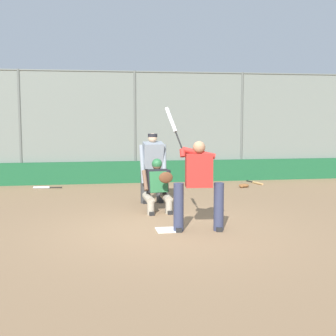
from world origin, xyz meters
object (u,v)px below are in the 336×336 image
object	(u,v)px
umpire_home	(153,166)
spare_bat_third_base_side	(44,187)
spare_bat_first_base_side	(257,183)
catcher_behind_plate	(158,185)
fielding_glove_on_dirt	(244,186)
batter_at_plate	(198,182)

from	to	relation	value
umpire_home	spare_bat_third_base_side	size ratio (longest dim) A/B	2.05
spare_bat_first_base_side	catcher_behind_plate	bearing A→B (deg)	-57.02
fielding_glove_on_dirt	batter_at_plate	bearing A→B (deg)	62.93
umpire_home	spare_bat_third_base_side	bearing A→B (deg)	-51.00
umpire_home	fielding_glove_on_dirt	bearing A→B (deg)	-152.38
spare_bat_third_base_side	umpire_home	bearing A→B (deg)	141.32
umpire_home	batter_at_plate	bearing A→B (deg)	92.36
spare_bat_third_base_side	spare_bat_first_base_side	world-z (taller)	same
catcher_behind_plate	umpire_home	size ratio (longest dim) A/B	0.70
umpire_home	spare_bat_third_base_side	distance (m)	4.08
fielding_glove_on_dirt	umpire_home	bearing A→B (deg)	34.41
umpire_home	catcher_behind_plate	bearing A→B (deg)	81.48
catcher_behind_plate	spare_bat_third_base_side	xyz separation A→B (m)	(2.82, -3.95, -0.58)
batter_at_plate	umpire_home	distance (m)	2.93
spare_bat_first_base_side	umpire_home	bearing A→B (deg)	-66.97
catcher_behind_plate	umpire_home	world-z (taller)	umpire_home
fielding_glove_on_dirt	spare_bat_third_base_side	bearing A→B (deg)	-7.09
spare_bat_third_base_side	catcher_behind_plate	bearing A→B (deg)	131.04
fielding_glove_on_dirt	spare_bat_first_base_side	bearing A→B (deg)	-134.50
spare_bat_first_base_side	fielding_glove_on_dirt	distance (m)	0.91
batter_at_plate	spare_bat_third_base_side	distance (m)	6.63
batter_at_plate	catcher_behind_plate	xyz separation A→B (m)	(0.50, -1.72, -0.29)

